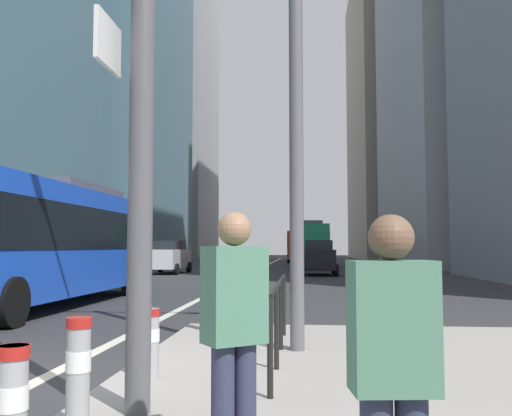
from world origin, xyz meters
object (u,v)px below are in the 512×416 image
Objects in this scene: bollard_right at (78,369)px; pedestrian_far at (234,327)px; pedestrian_walking at (393,371)px; city_bus_red_receding at (309,243)px; bollard_back at (151,339)px; city_bus_blue_oncoming at (43,237)px; city_bus_red_distant at (302,244)px; car_oncoming_mid at (168,257)px; car_receding_near at (318,257)px; bollard_left at (12,406)px.

pedestrian_far is (1.29, -0.63, 0.43)m from bollard_right.
bollard_right is 0.56× the size of pedestrian_walking.
bollard_right is at bearing 143.05° from pedestrian_walking.
bollard_back is at bearing -93.33° from city_bus_red_receding.
pedestrian_walking is at bearing -57.62° from city_bus_blue_oncoming.
bollard_right is 1.17× the size of bollard_back.
city_bus_blue_oncoming and city_bus_red_distant have the same top height.
city_bus_red_distant is (-0.56, 16.10, -0.00)m from city_bus_red_receding.
city_bus_blue_oncoming is 6.84× the size of pedestrian_far.
city_bus_red_distant is at bearing 92.01° from city_bus_red_receding.
car_receding_near is (8.86, -1.09, -0.00)m from car_oncoming_mid.
bollard_right reaches higher than bollard_left.
pedestrian_walking is at bearing -90.86° from car_receding_near.
city_bus_red_receding is 39.10m from pedestrian_walking.
pedestrian_far is (-0.86, -38.11, -0.77)m from city_bus_red_receding.
bollard_back is 2.74m from pedestrian_far.
car_oncoming_mid is 8.93m from car_receding_near.
city_bus_red_receding is (7.26, 27.65, -0.00)m from city_bus_blue_oncoming.
bollard_right is (5.11, -9.83, -1.19)m from city_bus_blue_oncoming.
city_bus_red_receding reaches higher than bollard_right.
pedestrian_walking reaches higher than bollard_left.
car_receding_near is (7.68, 17.18, -0.85)m from city_bus_blue_oncoming.
city_bus_red_receding is at bearing 86.67° from bollard_back.
car_receding_near is at bearing 89.14° from pedestrian_walking.
city_bus_red_receding is 1.05× the size of city_bus_red_distant.
city_bus_red_distant is 51.84m from bollard_back.
city_bus_red_distant is 12.99× the size of bollard_left.
bollard_right is 1.50m from pedestrian_far.
city_bus_red_receding is at bearing -87.99° from city_bus_red_distant.
car_oncoming_mid is 5.20× the size of bollard_right.
car_receding_near is at bearing 87.35° from pedestrian_far.
car_oncoming_mid is 27.08m from bollard_back.
city_bus_blue_oncoming is 13.57m from pedestrian_walking.
pedestrian_far is at bearing 130.82° from pedestrian_walking.
city_bus_red_receding is 10.52m from car_receding_near.
car_oncoming_mid is 28.79m from bollard_right.
city_bus_red_distant is at bearing 72.83° from car_oncoming_mid.
car_oncoming_mid is at bearing 103.59° from bollard_back.
bollard_right is at bearing -91.69° from city_bus_red_distant.
bollard_left is 0.52× the size of pedestrian_walking.
bollard_right is at bearing -77.38° from car_oncoming_mid.
city_bus_red_distant is 6.48× the size of pedestrian_far.
pedestrian_walking is at bearing -36.95° from bollard_right.
pedestrian_far is (-0.29, -54.21, -0.77)m from city_bus_red_distant.
car_receding_near reaches higher than bollard_left.
bollard_back is at bearing 116.92° from pedestrian_far.
city_bus_blue_oncoming is at bearing -114.09° from car_receding_near.
city_bus_red_distant is at bearing 88.33° from bollard_back.
bollard_left is at bearing -64.70° from city_bus_blue_oncoming.
city_bus_red_receding is 12.65m from car_oncoming_mid.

